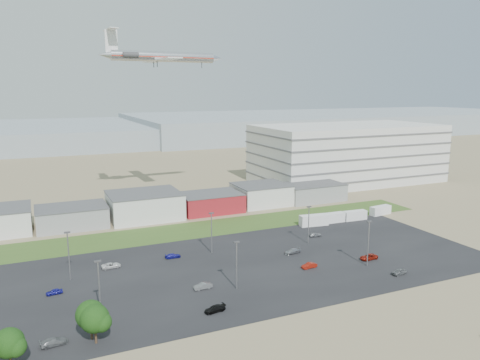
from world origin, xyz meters
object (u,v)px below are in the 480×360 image
parked_car_0 (369,257)px  parked_car_8 (315,235)px  airliner (164,57)px  parked_car_3 (215,309)px  parked_car_5 (54,292)px  parked_car_6 (173,256)px  parked_car_10 (54,342)px  box_trailer_a (314,220)px  parked_car_9 (111,265)px  parked_car_12 (292,251)px  parked_car_1 (309,266)px  parked_car_4 (203,286)px  parked_car_2 (399,272)px

parked_car_0 → parked_car_8: size_ratio=1.33×
airliner → parked_car_3: (-15.76, -89.41, -50.94)m
parked_car_5 → parked_car_6: size_ratio=0.84×
parked_car_6 → airliner: bearing=-12.9°
airliner → parked_car_5: size_ratio=14.01×
parked_car_8 → parked_car_6: bearing=96.7°
parked_car_8 → parked_car_10: parked_car_10 is taller
box_trailer_a → parked_car_9: size_ratio=2.00×
box_trailer_a → parked_car_9: bearing=-163.7°
parked_car_6 → parked_car_12: parked_car_12 is taller
parked_car_12 → box_trailer_a: bearing=128.2°
parked_car_1 → parked_car_3: parked_car_1 is taller
parked_car_1 → parked_car_8: parked_car_1 is taller
airliner → parked_car_1: size_ratio=11.93×
parked_car_1 → parked_car_12: (1.41, 9.99, 0.02)m
parked_car_0 → parked_car_3: 44.75m
parked_car_4 → parked_car_10: 31.00m
parked_car_0 → parked_car_12: size_ratio=1.05×
parked_car_8 → box_trailer_a: bearing=-23.8°
airliner → parked_car_4: bearing=-103.2°
parked_car_0 → parked_car_8: parked_car_0 is taller
parked_car_1 → parked_car_8: 23.78m
parked_car_4 → parked_car_9: size_ratio=0.89×
parked_car_0 → parked_car_4: bearing=-95.4°
parked_car_10 → parked_car_12: size_ratio=0.99×
parked_car_4 → parked_car_6: (-0.65, 19.94, -0.08)m
parked_car_1 → parked_car_12: 10.09m
parked_car_9 → parked_car_12: size_ratio=0.99×
parked_car_1 → parked_car_12: parked_car_12 is taller
parked_car_0 → parked_car_5: (-70.34, 10.00, -0.09)m
parked_car_1 → parked_car_6: size_ratio=0.99×
parked_car_0 → parked_car_1: (-16.11, 1.12, -0.02)m
parked_car_4 → parked_car_9: (-15.41, 19.44, -0.03)m
parked_car_10 → parked_car_12: 60.58m
parked_car_2 → parked_car_8: (-2.12, 30.49, -0.05)m
parked_car_0 → parked_car_12: bearing=-132.1°
parked_car_2 → parked_car_8: bearing=179.0°
parked_car_4 → parked_car_5: bearing=-111.0°
airliner → parked_car_9: airliner is taller
box_trailer_a → parked_car_6: 47.46m
parked_car_8 → parked_car_10: bearing=120.5°
parked_car_3 → parked_car_8: 51.50m
parked_car_0 → airliner: bearing=-165.6°
parked_car_4 → parked_car_9: 24.81m
parked_car_6 → parked_car_9: parked_car_9 is taller
parked_car_0 → parked_car_2: bearing=-4.4°
parked_car_5 → parked_car_9: (12.69, 9.76, 0.06)m
parked_car_2 → parked_car_10: size_ratio=0.87×
parked_car_2 → parked_car_9: (-57.76, 29.97, -0.04)m
parked_car_12 → parked_car_6: bearing=-115.4°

